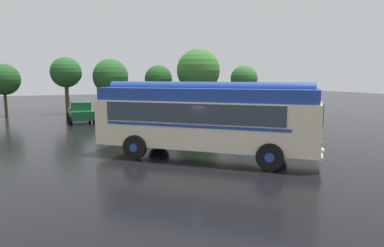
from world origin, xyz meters
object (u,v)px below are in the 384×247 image
object	(u,v)px
car_near_left	(80,112)
vintage_bus	(205,117)
car_mid_right	(150,110)
box_van	(177,102)
car_mid_left	(115,111)

from	to	relation	value
car_near_left	vintage_bus	bearing A→B (deg)	-74.57
vintage_bus	car_near_left	xyz separation A→B (m)	(-4.24, 15.37, -1.05)
car_mid_right	box_van	bearing A→B (deg)	20.41
car_mid_right	box_van	xyz separation A→B (m)	(2.85, 1.06, 0.52)
car_near_left	car_mid_right	world-z (taller)	same
car_mid_left	car_mid_right	size ratio (longest dim) A/B	1.00
vintage_bus	car_mid_right	size ratio (longest dim) A/B	2.16
vintage_bus	box_van	xyz separation A→B (m)	(4.37, 15.83, -0.53)
car_near_left	car_mid_left	distance (m)	2.83
car_near_left	car_mid_left	world-z (taller)	same
vintage_bus	car_mid_left	xyz separation A→B (m)	(-1.52, 14.60, -1.05)
car_mid_left	car_mid_right	bearing A→B (deg)	3.17
vintage_bus	box_van	bearing A→B (deg)	74.58
car_near_left	box_van	xyz separation A→B (m)	(8.61, 0.46, 0.52)
vintage_bus	car_mid_right	world-z (taller)	vintage_bus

